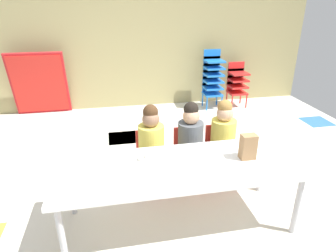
# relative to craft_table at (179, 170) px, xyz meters

# --- Properties ---
(ground_plane) EXTENTS (6.16, 5.54, 0.02)m
(ground_plane) POSITION_rel_craft_table_xyz_m (0.07, 0.52, -0.56)
(ground_plane) COLOR silver
(back_wall) EXTENTS (6.16, 0.10, 2.58)m
(back_wall) POSITION_rel_craft_table_xyz_m (0.06, 3.29, 0.74)
(back_wall) COLOR tan
(back_wall) RESTS_ON ground_plane
(craft_table) EXTENTS (2.03, 0.74, 0.59)m
(craft_table) POSITION_rel_craft_table_xyz_m (0.00, 0.00, 0.00)
(craft_table) COLOR white
(craft_table) RESTS_ON ground_plane
(seated_child_near_camera) EXTENTS (0.32, 0.32, 0.92)m
(seated_child_near_camera) POSITION_rel_craft_table_xyz_m (-0.15, 0.60, 0.01)
(seated_child_near_camera) COLOR red
(seated_child_near_camera) RESTS_ON ground_plane
(seated_child_middle_seat) EXTENTS (0.34, 0.34, 0.92)m
(seated_child_middle_seat) POSITION_rel_craft_table_xyz_m (0.25, 0.60, 0.01)
(seated_child_middle_seat) COLOR red
(seated_child_middle_seat) RESTS_ON ground_plane
(seated_child_far_right) EXTENTS (0.32, 0.31, 0.92)m
(seated_child_far_right) POSITION_rel_craft_table_xyz_m (0.61, 0.60, 0.01)
(seated_child_far_right) COLOR red
(seated_child_far_right) RESTS_ON ground_plane
(kid_chair_blue_stack) EXTENTS (0.32, 0.30, 1.04)m
(kid_chair_blue_stack) POSITION_rel_craft_table_xyz_m (1.29, 2.90, 0.03)
(kid_chair_blue_stack) COLOR blue
(kid_chair_blue_stack) RESTS_ON ground_plane
(kid_chair_red_stack) EXTENTS (0.32, 0.30, 0.80)m
(kid_chair_red_stack) POSITION_rel_craft_table_xyz_m (1.77, 2.90, -0.09)
(kid_chair_red_stack) COLOR red
(kid_chair_red_stack) RESTS_ON ground_plane
(folded_activity_table) EXTENTS (0.90, 0.29, 1.09)m
(folded_activity_table) POSITION_rel_craft_table_xyz_m (-1.69, 3.10, -0.01)
(folded_activity_table) COLOR red
(folded_activity_table) RESTS_ON ground_plane
(paper_bag_brown) EXTENTS (0.13, 0.09, 0.22)m
(paper_bag_brown) POSITION_rel_craft_table_xyz_m (0.59, 0.00, 0.16)
(paper_bag_brown) COLOR #9E754C
(paper_bag_brown) RESTS_ON craft_table
(paper_plate_near_edge) EXTENTS (0.18, 0.18, 0.01)m
(paper_plate_near_edge) POSITION_rel_craft_table_xyz_m (-0.29, 0.15, 0.05)
(paper_plate_near_edge) COLOR white
(paper_plate_near_edge) RESTS_ON craft_table
(paper_plate_center_table) EXTENTS (0.18, 0.18, 0.01)m
(paper_plate_center_table) POSITION_rel_craft_table_xyz_m (-0.09, -0.06, 0.05)
(paper_plate_center_table) COLOR white
(paper_plate_center_table) RESTS_ON craft_table
(donut_powdered_on_plate) EXTENTS (0.10, 0.10, 0.03)m
(donut_powdered_on_plate) POSITION_rel_craft_table_xyz_m (-0.29, 0.15, 0.07)
(donut_powdered_on_plate) COLOR white
(donut_powdered_on_plate) RESTS_ON craft_table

